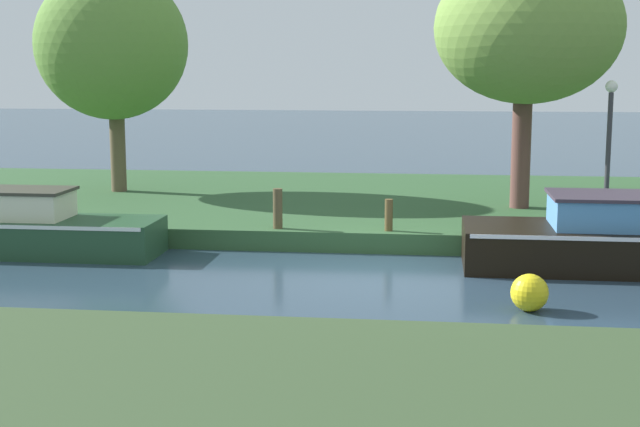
{
  "coord_description": "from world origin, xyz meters",
  "views": [
    {
      "loc": [
        0.82,
        -15.14,
        3.56
      ],
      "look_at": [
        -1.19,
        1.2,
        0.9
      ],
      "focal_mm": 51.09,
      "sensor_mm": 36.0,
      "label": 1
    }
  ],
  "objects_px": {
    "willow_tree_left": "(112,45)",
    "channel_buoy": "(530,293)",
    "mooring_post_near": "(389,215)",
    "mooring_post_far": "(278,209)",
    "willow_tree_centre": "(528,29)",
    "lamp_post": "(609,134)"
  },
  "relations": [
    {
      "from": "willow_tree_left",
      "to": "channel_buoy",
      "type": "bearing_deg",
      "value": -43.42
    },
    {
      "from": "mooring_post_near",
      "to": "mooring_post_far",
      "type": "bearing_deg",
      "value": 180.0
    },
    {
      "from": "willow_tree_centre",
      "to": "channel_buoy",
      "type": "distance_m",
      "value": 8.08
    },
    {
      "from": "willow_tree_centre",
      "to": "channel_buoy",
      "type": "relative_size",
      "value": 10.06
    },
    {
      "from": "willow_tree_centre",
      "to": "willow_tree_left",
      "type": "bearing_deg",
      "value": 168.79
    },
    {
      "from": "willow_tree_left",
      "to": "mooring_post_near",
      "type": "height_order",
      "value": "willow_tree_left"
    },
    {
      "from": "lamp_post",
      "to": "mooring_post_far",
      "type": "distance_m",
      "value": 6.78
    },
    {
      "from": "mooring_post_far",
      "to": "channel_buoy",
      "type": "relative_size",
      "value": 1.42
    },
    {
      "from": "lamp_post",
      "to": "mooring_post_near",
      "type": "relative_size",
      "value": 4.66
    },
    {
      "from": "mooring_post_near",
      "to": "mooring_post_far",
      "type": "height_order",
      "value": "mooring_post_far"
    },
    {
      "from": "willow_tree_left",
      "to": "channel_buoy",
      "type": "relative_size",
      "value": 10.0
    },
    {
      "from": "willow_tree_centre",
      "to": "mooring_post_far",
      "type": "xyz_separation_m",
      "value": [
        -4.99,
        -2.76,
        -3.56
      ]
    },
    {
      "from": "lamp_post",
      "to": "mooring_post_near",
      "type": "bearing_deg",
      "value": -163.69
    },
    {
      "from": "willow_tree_centre",
      "to": "mooring_post_far",
      "type": "bearing_deg",
      "value": -151.1
    },
    {
      "from": "mooring_post_far",
      "to": "lamp_post",
      "type": "bearing_deg",
      "value": 10.99
    },
    {
      "from": "willow_tree_left",
      "to": "lamp_post",
      "type": "xyz_separation_m",
      "value": [
        11.48,
        -3.47,
        -1.87
      ]
    },
    {
      "from": "mooring_post_near",
      "to": "mooring_post_far",
      "type": "relative_size",
      "value": 0.78
    },
    {
      "from": "willow_tree_left",
      "to": "lamp_post",
      "type": "height_order",
      "value": "willow_tree_left"
    },
    {
      "from": "mooring_post_far",
      "to": "channel_buoy",
      "type": "distance_m",
      "value": 6.15
    },
    {
      "from": "willow_tree_centre",
      "to": "channel_buoy",
      "type": "xyz_separation_m",
      "value": [
        -0.53,
        -6.95,
        -4.08
      ]
    },
    {
      "from": "lamp_post",
      "to": "willow_tree_centre",
      "type": "bearing_deg",
      "value": 135.46
    },
    {
      "from": "willow_tree_centre",
      "to": "channel_buoy",
      "type": "height_order",
      "value": "willow_tree_centre"
    }
  ]
}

